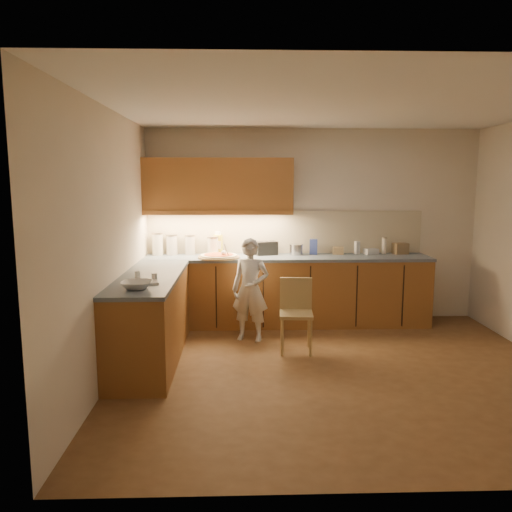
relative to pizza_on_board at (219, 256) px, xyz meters
name	(u,v)px	position (x,y,z in m)	size (l,w,h in m)	color
room	(343,205)	(1.27, -1.56, 0.73)	(4.54, 4.50, 2.62)	brown
l_counter	(246,298)	(0.34, -0.32, -0.48)	(3.77, 2.62, 0.92)	#945D2B
backsplash	(285,232)	(0.89, 0.42, 0.27)	(3.75, 0.02, 0.58)	beige
upper_cabinets	(218,185)	(-0.01, 0.26, 0.90)	(1.95, 0.36, 0.73)	#945D2B
pizza_on_board	(219,256)	(0.00, 0.00, 0.00)	(0.54, 0.54, 0.22)	tan
child	(250,290)	(0.39, -0.53, -0.33)	(0.45, 0.30, 1.23)	white
wooden_chair	(296,309)	(0.90, -0.90, -0.47)	(0.39, 0.39, 0.81)	tan
mixing_bowl	(137,285)	(-0.68, -1.82, 0.01)	(0.29, 0.29, 0.07)	white
canister_a	(158,244)	(-0.83, 0.29, 0.13)	(0.15, 0.15, 0.30)	silver
canister_b	(172,244)	(-0.65, 0.33, 0.12)	(0.16, 0.16, 0.28)	silver
canister_c	(190,245)	(-0.40, 0.33, 0.11)	(0.14, 0.14, 0.27)	beige
canister_d	(213,246)	(-0.09, 0.29, 0.10)	(0.15, 0.15, 0.25)	beige
oil_jug	(218,244)	(-0.02, 0.34, 0.12)	(0.12, 0.11, 0.31)	gold
toaster	(266,248)	(0.62, 0.26, 0.07)	(0.32, 0.24, 0.19)	black
steel_pot	(296,249)	(1.02, 0.25, 0.05)	(0.19, 0.19, 0.15)	#BABABF
blue_box	(313,247)	(1.27, 0.30, 0.08)	(0.10, 0.07, 0.21)	#304190
card_box_a	(338,251)	(1.60, 0.29, 0.03)	(0.14, 0.10, 0.10)	tan
white_bottle	(357,248)	(1.86, 0.30, 0.06)	(0.06, 0.06, 0.17)	white
flat_pack	(371,251)	(2.05, 0.29, 0.01)	(0.18, 0.12, 0.07)	silver
tall_jar	(384,245)	(2.23, 0.30, 0.09)	(0.07, 0.07, 0.23)	white
card_box_b	(400,248)	(2.46, 0.30, 0.05)	(0.19, 0.15, 0.15)	#987A52
dough_cloth	(145,283)	(-0.65, -1.59, -0.02)	(0.25, 0.19, 0.02)	silver
spice_jar_a	(138,275)	(-0.78, -1.32, 0.01)	(0.06, 0.06, 0.07)	white
spice_jar_b	(154,277)	(-0.59, -1.44, 0.01)	(0.06, 0.06, 0.07)	silver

